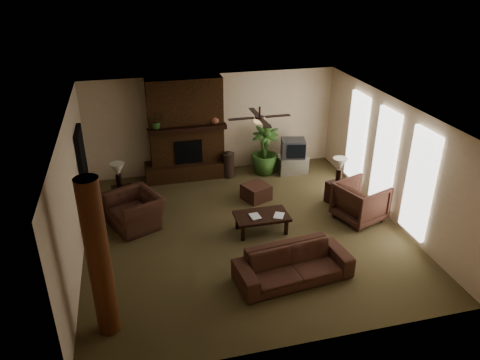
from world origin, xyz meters
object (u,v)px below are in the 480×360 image
object	(u,v)px
ottoman	(256,192)
floor_vase	(228,162)
armchair_right	(361,200)
coffee_table	(262,217)
sofa	(294,260)
tv_stand	(292,164)
lamp_left	(118,171)
side_table_right	(338,193)
armchair_left	(135,205)
floor_plant	(264,160)
log_column	(99,260)
lamp_right	(340,166)
side_table_left	(123,198)

from	to	relation	value
ottoman	floor_vase	bearing A→B (deg)	104.77
armchair_right	coffee_table	world-z (taller)	armchair_right
sofa	tv_stand	xyz separation A→B (m)	(1.64, 4.61, -0.18)
armchair_right	coffee_table	distance (m)	2.40
ottoman	lamp_left	world-z (taller)	lamp_left
side_table_right	tv_stand	bearing A→B (deg)	104.26
sofa	side_table_right	world-z (taller)	sofa
armchair_left	side_table_right	distance (m)	5.00
ottoman	floor_plant	bearing A→B (deg)	65.89
sofa	coffee_table	xyz separation A→B (m)	(-0.11, 1.77, -0.06)
coffee_table	armchair_left	bearing A→B (deg)	160.35
tv_stand	lamp_left	world-z (taller)	lamp_left
side_table_right	coffee_table	bearing A→B (deg)	-159.72
armchair_left	log_column	bearing A→B (deg)	-34.27
log_column	armchair_right	distance (m)	6.20
armchair_right	floor_plant	size ratio (longest dim) A/B	0.74
armchair_right	ottoman	size ratio (longest dim) A/B	1.71
tv_stand	side_table_right	world-z (taller)	side_table_right
log_column	coffee_table	distance (m)	4.16
lamp_left	side_table_right	world-z (taller)	lamp_left
tv_stand	lamp_right	size ratio (longest dim) A/B	1.31
ottoman	side_table_right	size ratio (longest dim) A/B	1.09
ottoman	sofa	bearing A→B (deg)	-93.51
sofa	armchair_left	world-z (taller)	armchair_left
side_table_left	lamp_right	world-z (taller)	lamp_right
armchair_left	floor_vase	size ratio (longest dim) A/B	1.54
tv_stand	armchair_right	bearing A→B (deg)	-79.00
armchair_left	tv_stand	world-z (taller)	armchair_left
log_column	armchair_left	world-z (taller)	log_column
tv_stand	floor_vase	world-z (taller)	floor_vase
coffee_table	ottoman	bearing A→B (deg)	78.55
log_column	side_table_left	size ratio (longest dim) A/B	5.09
armchair_right	coffee_table	xyz separation A→B (m)	(-2.39, 0.03, -0.14)
side_table_right	lamp_right	world-z (taller)	lamp_right
armchair_left	coffee_table	bearing A→B (deg)	46.29
sofa	floor_vase	world-z (taller)	sofa
ottoman	side_table_right	bearing A→B (deg)	-19.31
side_table_right	lamp_right	xyz separation A→B (m)	(-0.01, 0.06, 0.73)
side_table_left	coffee_table	bearing A→B (deg)	-31.85
side_table_right	lamp_right	size ratio (longest dim) A/B	0.85
sofa	side_table_right	size ratio (longest dim) A/B	4.04
ottoman	tv_stand	bearing A→B (deg)	42.61
tv_stand	log_column	bearing A→B (deg)	-136.20
tv_stand	sofa	bearing A→B (deg)	-111.15
log_column	side_table_right	bearing A→B (deg)	29.22
coffee_table	ottoman	size ratio (longest dim) A/B	2.00
sofa	floor_plant	world-z (taller)	sofa
armchair_left	lamp_left	bearing A→B (deg)	174.47
armchair_left	floor_vase	bearing A→B (deg)	103.46
armchair_left	floor_plant	bearing A→B (deg)	94.63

